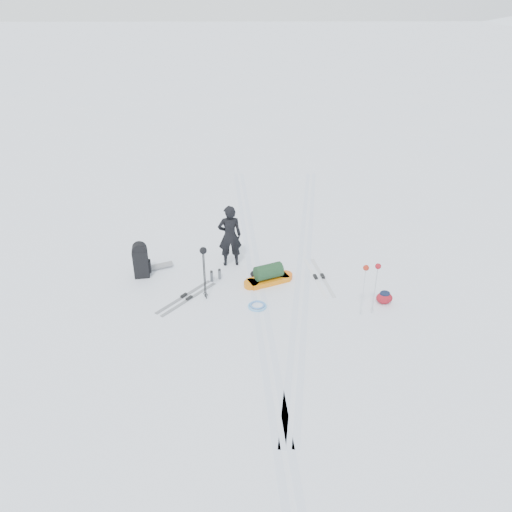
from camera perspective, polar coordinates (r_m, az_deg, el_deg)
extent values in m
plane|color=white|center=(12.78, 0.23, -4.12)|extent=(200.00, 200.00, 0.00)
cube|color=silver|center=(12.77, -0.31, -4.11)|extent=(1.40, 17.97, 0.01)
cube|color=silver|center=(12.78, 0.77, -4.10)|extent=(1.40, 17.97, 0.01)
cube|color=silver|center=(14.57, 5.11, 0.24)|extent=(2.09, 13.88, 0.01)
cube|color=silver|center=(14.60, 6.05, 0.24)|extent=(2.09, 13.88, 0.01)
imported|color=black|center=(13.59, -3.02, 2.31)|extent=(0.70, 0.51, 1.78)
cube|color=orange|center=(13.14, 1.43, -2.77)|extent=(1.17, 0.85, 0.13)
cylinder|color=orange|center=(13.33, 3.33, -2.30)|extent=(0.52, 0.52, 0.13)
cylinder|color=orange|center=(12.96, -0.53, -3.26)|extent=(0.52, 0.52, 0.13)
cylinder|color=#16311B|center=(13.00, 1.44, -1.78)|extent=(0.82, 0.65, 0.39)
cube|color=black|center=(13.58, -13.01, -0.85)|extent=(0.43, 0.34, 0.79)
cylinder|color=black|center=(13.38, -13.20, 0.70)|extent=(0.42, 0.32, 0.38)
cube|color=black|center=(13.64, -12.11, -1.15)|extent=(0.12, 0.21, 0.34)
cylinder|color=slate|center=(13.99, -10.76, -1.12)|extent=(0.64, 0.40, 0.17)
cylinder|color=black|center=(12.30, -5.99, -2.08)|extent=(0.03, 0.03, 1.32)
cylinder|color=black|center=(12.23, -5.84, -2.28)|extent=(0.03, 0.03, 1.32)
torus|color=black|center=(12.60, -5.86, -4.26)|extent=(0.11, 0.11, 0.01)
torus|color=black|center=(12.52, -5.71, -4.47)|extent=(0.11, 0.11, 0.01)
sphere|color=black|center=(11.92, -6.06, 0.62)|extent=(0.18, 0.18, 0.18)
cylinder|color=silver|center=(11.86, 12.14, -4.07)|extent=(0.03, 0.03, 1.27)
cylinder|color=#B3B5BA|center=(11.98, 13.42, -3.86)|extent=(0.03, 0.03, 1.27)
torus|color=silver|center=(12.15, 11.88, -6.20)|extent=(0.12, 0.12, 0.01)
torus|color=#B1B2B9|center=(12.27, 13.14, -5.97)|extent=(0.12, 0.12, 0.01)
sphere|color=maroon|center=(11.52, 12.46, -1.33)|extent=(0.14, 0.14, 0.14)
sphere|color=maroon|center=(11.65, 13.78, -1.15)|extent=(0.14, 0.14, 0.14)
cube|color=gray|center=(12.60, -7.64, -4.90)|extent=(1.24, 1.52, 0.02)
cube|color=gray|center=(12.71, -8.24, -4.60)|extent=(1.24, 1.52, 0.02)
cube|color=black|center=(12.58, -7.65, -4.77)|extent=(0.17, 0.19, 0.05)
cube|color=black|center=(12.69, -8.26, -4.47)|extent=(0.17, 0.19, 0.05)
cube|color=silver|center=(13.43, 6.79, -2.50)|extent=(0.43, 2.02, 0.02)
cube|color=#B9BCC0|center=(13.49, 7.62, -2.42)|extent=(0.43, 2.02, 0.02)
cube|color=black|center=(13.42, 6.80, -2.37)|extent=(0.11, 0.21, 0.06)
cube|color=black|center=(13.47, 7.63, -2.28)|extent=(0.11, 0.21, 0.06)
torus|color=#5DA9E2|center=(12.20, 0.14, -5.74)|extent=(0.61, 0.61, 0.05)
torus|color=#5993D9|center=(12.23, 0.15, -5.59)|extent=(0.48, 0.48, 0.04)
ellipsoid|color=maroon|center=(12.68, 14.45, -4.67)|extent=(0.44, 0.36, 0.29)
ellipsoid|color=black|center=(12.61, 14.52, -4.17)|extent=(0.28, 0.24, 0.14)
cylinder|color=#575A5E|center=(13.19, -5.09, -2.37)|extent=(0.09, 0.09, 0.28)
cylinder|color=slate|center=(13.29, -4.18, -2.12)|extent=(0.09, 0.09, 0.26)
cylinder|color=black|center=(13.11, -5.12, -1.78)|extent=(0.08, 0.08, 0.03)
cylinder|color=black|center=(13.22, -4.20, -1.58)|extent=(0.08, 0.08, 0.03)
ellipsoid|color=black|center=(13.33, 0.03, -2.07)|extent=(0.40, 0.36, 0.20)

